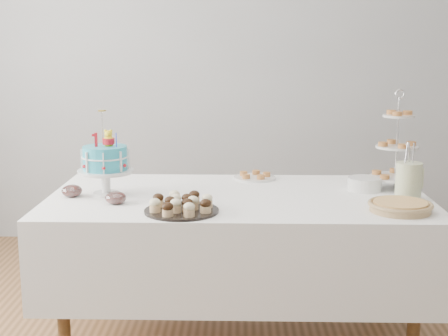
{
  "coord_description": "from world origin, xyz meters",
  "views": [
    {
      "loc": [
        0.01,
        -2.79,
        1.52
      ],
      "look_at": [
        -0.07,
        0.3,
        0.91
      ],
      "focal_mm": 50.0,
      "sensor_mm": 36.0,
      "label": 1
    }
  ],
  "objects_px": {
    "table": "(238,238)",
    "tiered_stand": "(397,147)",
    "plate_stack": "(364,184)",
    "cupcake_tray": "(182,204)",
    "pastry_plate": "(255,176)",
    "utensil_pitcher": "(409,180)",
    "pie": "(400,206)",
    "birthday_cake": "(106,173)",
    "jam_bowl_b": "(116,198)",
    "jam_bowl_a": "(72,191)"
  },
  "relations": [
    {
      "from": "table",
      "to": "tiered_stand",
      "type": "xyz_separation_m",
      "value": [
        0.84,
        0.19,
        0.45
      ]
    },
    {
      "from": "table",
      "to": "plate_stack",
      "type": "height_order",
      "value": "plate_stack"
    },
    {
      "from": "cupcake_tray",
      "to": "pastry_plate",
      "type": "distance_m",
      "value": 0.81
    },
    {
      "from": "utensil_pitcher",
      "to": "pie",
      "type": "bearing_deg",
      "value": -109.62
    },
    {
      "from": "tiered_stand",
      "to": "utensil_pitcher",
      "type": "bearing_deg",
      "value": -89.92
    },
    {
      "from": "table",
      "to": "pie",
      "type": "xyz_separation_m",
      "value": [
        0.75,
        -0.3,
        0.25
      ]
    },
    {
      "from": "birthday_cake",
      "to": "utensil_pitcher",
      "type": "bearing_deg",
      "value": -10.14
    },
    {
      "from": "pie",
      "to": "pastry_plate",
      "type": "distance_m",
      "value": 0.96
    },
    {
      "from": "plate_stack",
      "to": "tiered_stand",
      "type": "bearing_deg",
      "value": 19.56
    },
    {
      "from": "birthday_cake",
      "to": "pastry_plate",
      "type": "relative_size",
      "value": 1.8
    },
    {
      "from": "jam_bowl_b",
      "to": "utensil_pitcher",
      "type": "distance_m",
      "value": 1.44
    },
    {
      "from": "birthday_cake",
      "to": "table",
      "type": "bearing_deg",
      "value": -6.75
    },
    {
      "from": "cupcake_tray",
      "to": "jam_bowl_a",
      "type": "relative_size",
      "value": 3.32
    },
    {
      "from": "cupcake_tray",
      "to": "jam_bowl_a",
      "type": "bearing_deg",
      "value": 154.31
    },
    {
      "from": "jam_bowl_b",
      "to": "table",
      "type": "bearing_deg",
      "value": 17.71
    },
    {
      "from": "birthday_cake",
      "to": "pie",
      "type": "relative_size",
      "value": 1.46
    },
    {
      "from": "cupcake_tray",
      "to": "pastry_plate",
      "type": "bearing_deg",
      "value": 64.29
    },
    {
      "from": "table",
      "to": "pastry_plate",
      "type": "height_order",
      "value": "pastry_plate"
    },
    {
      "from": "cupcake_tray",
      "to": "tiered_stand",
      "type": "relative_size",
      "value": 0.65
    },
    {
      "from": "pie",
      "to": "jam_bowl_b",
      "type": "xyz_separation_m",
      "value": [
        -1.34,
        0.11,
        0.0
      ]
    },
    {
      "from": "pastry_plate",
      "to": "jam_bowl_b",
      "type": "relative_size",
      "value": 2.34
    },
    {
      "from": "tiered_stand",
      "to": "jam_bowl_a",
      "type": "xyz_separation_m",
      "value": [
        -1.68,
        -0.24,
        -0.19
      ]
    },
    {
      "from": "jam_bowl_a",
      "to": "birthday_cake",
      "type": "bearing_deg",
      "value": 11.95
    },
    {
      "from": "pie",
      "to": "utensil_pitcher",
      "type": "xyz_separation_m",
      "value": [
        0.09,
        0.23,
        0.07
      ]
    },
    {
      "from": "table",
      "to": "jam_bowl_a",
      "type": "distance_m",
      "value": 0.88
    },
    {
      "from": "table",
      "to": "utensil_pitcher",
      "type": "distance_m",
      "value": 0.91
    },
    {
      "from": "plate_stack",
      "to": "utensil_pitcher",
      "type": "relative_size",
      "value": 0.62
    },
    {
      "from": "pie",
      "to": "pastry_plate",
      "type": "relative_size",
      "value": 1.23
    },
    {
      "from": "table",
      "to": "jam_bowl_b",
      "type": "bearing_deg",
      "value": -162.29
    },
    {
      "from": "table",
      "to": "pastry_plate",
      "type": "distance_m",
      "value": 0.48
    },
    {
      "from": "utensil_pitcher",
      "to": "jam_bowl_b",
      "type": "bearing_deg",
      "value": -172.37
    },
    {
      "from": "utensil_pitcher",
      "to": "cupcake_tray",
      "type": "bearing_deg",
      "value": -163.78
    },
    {
      "from": "birthday_cake",
      "to": "jam_bowl_a",
      "type": "height_order",
      "value": "birthday_cake"
    },
    {
      "from": "cupcake_tray",
      "to": "utensil_pitcher",
      "type": "height_order",
      "value": "utensil_pitcher"
    },
    {
      "from": "table",
      "to": "plate_stack",
      "type": "distance_m",
      "value": 0.73
    },
    {
      "from": "jam_bowl_b",
      "to": "utensil_pitcher",
      "type": "bearing_deg",
      "value": 4.73
    },
    {
      "from": "pie",
      "to": "jam_bowl_a",
      "type": "relative_size",
      "value": 2.85
    },
    {
      "from": "cupcake_tray",
      "to": "jam_bowl_b",
      "type": "distance_m",
      "value": 0.36
    },
    {
      "from": "table",
      "to": "birthday_cake",
      "type": "xyz_separation_m",
      "value": [
        -0.67,
        -0.02,
        0.34
      ]
    },
    {
      "from": "cupcake_tray",
      "to": "tiered_stand",
      "type": "distance_m",
      "value": 1.23
    },
    {
      "from": "table",
      "to": "utensil_pitcher",
      "type": "bearing_deg",
      "value": -4.76
    },
    {
      "from": "plate_stack",
      "to": "utensil_pitcher",
      "type": "bearing_deg",
      "value": -48.45
    },
    {
      "from": "pastry_plate",
      "to": "jam_bowl_a",
      "type": "xyz_separation_m",
      "value": [
        -0.93,
        -0.45,
        0.01
      ]
    },
    {
      "from": "birthday_cake",
      "to": "pastry_plate",
      "type": "bearing_deg",
      "value": 20.42
    },
    {
      "from": "table",
      "to": "jam_bowl_b",
      "type": "height_order",
      "value": "jam_bowl_b"
    },
    {
      "from": "birthday_cake",
      "to": "jam_bowl_a",
      "type": "distance_m",
      "value": 0.19
    },
    {
      "from": "table",
      "to": "birthday_cake",
      "type": "relative_size",
      "value": 4.44
    },
    {
      "from": "table",
      "to": "utensil_pitcher",
      "type": "relative_size",
      "value": 6.72
    },
    {
      "from": "pie",
      "to": "pastry_plate",
      "type": "xyz_separation_m",
      "value": [
        -0.65,
        0.7,
        -0.01
      ]
    },
    {
      "from": "plate_stack",
      "to": "utensil_pitcher",
      "type": "distance_m",
      "value": 0.27
    }
  ]
}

